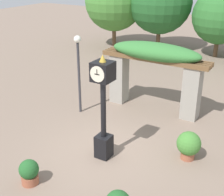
% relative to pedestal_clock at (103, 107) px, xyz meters
% --- Properties ---
extents(ground_plane, '(60.00, 60.00, 0.00)m').
position_rel_pedestal_clock_xyz_m(ground_plane, '(-0.15, 0.27, -1.74)').
color(ground_plane, '#7F6B5B').
extents(pedestal_clock, '(0.56, 0.61, 3.33)m').
position_rel_pedestal_clock_xyz_m(pedestal_clock, '(0.00, 0.00, 0.00)').
color(pedestal_clock, black).
rests_on(pedestal_clock, ground).
extents(pergola, '(4.43, 1.23, 2.81)m').
position_rel_pedestal_clock_xyz_m(pergola, '(-0.15, 4.02, 0.25)').
color(pergola, gray).
rests_on(pergola, ground).
extents(potted_plant_near_left, '(0.55, 0.55, 0.74)m').
position_rel_pedestal_clock_xyz_m(potted_plant_near_left, '(-1.05, -2.17, -1.36)').
color(potted_plant_near_left, '#9E563D').
rests_on(potted_plant_near_left, ground).
extents(potted_plant_far_left, '(0.75, 0.75, 0.92)m').
position_rel_pedestal_clock_xyz_m(potted_plant_far_left, '(2.31, 1.25, -1.24)').
color(potted_plant_far_left, '#9E563D').
rests_on(potted_plant_far_left, ground).
extents(lamp_post, '(0.28, 0.28, 3.16)m').
position_rel_pedestal_clock_xyz_m(lamp_post, '(-2.56, 2.24, 0.38)').
color(lamp_post, '#333338').
rests_on(lamp_post, ground).
extents(tree_line, '(17.44, 4.91, 5.38)m').
position_rel_pedestal_clock_xyz_m(tree_line, '(-0.93, 13.07, 1.20)').
color(tree_line, brown).
rests_on(tree_line, ground).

